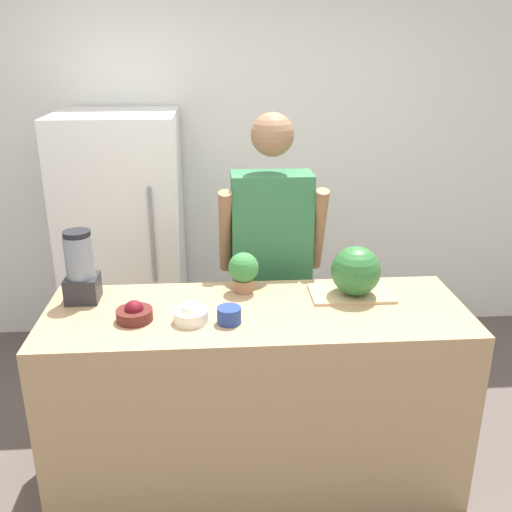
{
  "coord_description": "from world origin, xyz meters",
  "views": [
    {
      "loc": [
        -0.17,
        -2.01,
        2.06
      ],
      "look_at": [
        0.0,
        0.37,
        1.17
      ],
      "focal_mm": 40.0,
      "sensor_mm": 36.0,
      "label": 1
    }
  ],
  "objects_px": {
    "bowl_small_blue": "(229,315)",
    "blender": "(81,269)",
    "person": "(271,267)",
    "watermelon": "(356,271)",
    "bowl_cherries": "(134,313)",
    "potted_plant": "(244,270)",
    "refrigerator": "(125,242)",
    "bowl_cream": "(191,314)"
  },
  "relations": [
    {
      "from": "bowl_cream",
      "to": "bowl_small_blue",
      "type": "bearing_deg",
      "value": -7.81
    },
    {
      "from": "person",
      "to": "blender",
      "type": "relative_size",
      "value": 5.06
    },
    {
      "from": "bowl_cherries",
      "to": "watermelon",
      "type": "bearing_deg",
      "value": 10.06
    },
    {
      "from": "refrigerator",
      "to": "bowl_small_blue",
      "type": "relative_size",
      "value": 15.75
    },
    {
      "from": "blender",
      "to": "potted_plant",
      "type": "relative_size",
      "value": 1.72
    },
    {
      "from": "watermelon",
      "to": "bowl_small_blue",
      "type": "xyz_separation_m",
      "value": [
        -0.61,
        -0.23,
        -0.1
      ]
    },
    {
      "from": "bowl_cream",
      "to": "bowl_small_blue",
      "type": "height_order",
      "value": "bowl_cream"
    },
    {
      "from": "bowl_cherries",
      "to": "bowl_small_blue",
      "type": "xyz_separation_m",
      "value": [
        0.41,
        -0.05,
        0.0
      ]
    },
    {
      "from": "watermelon",
      "to": "potted_plant",
      "type": "height_order",
      "value": "watermelon"
    },
    {
      "from": "refrigerator",
      "to": "blender",
      "type": "height_order",
      "value": "refrigerator"
    },
    {
      "from": "bowl_cherries",
      "to": "bowl_cream",
      "type": "bearing_deg",
      "value": -7.16
    },
    {
      "from": "bowl_cherries",
      "to": "blender",
      "type": "distance_m",
      "value": 0.37
    },
    {
      "from": "watermelon",
      "to": "bowl_cherries",
      "type": "relative_size",
      "value": 1.47
    },
    {
      "from": "bowl_cream",
      "to": "blender",
      "type": "bearing_deg",
      "value": 153.06
    },
    {
      "from": "refrigerator",
      "to": "bowl_small_blue",
      "type": "distance_m",
      "value": 1.52
    },
    {
      "from": "refrigerator",
      "to": "blender",
      "type": "xyz_separation_m",
      "value": [
        -0.03,
        -1.09,
        0.25
      ]
    },
    {
      "from": "person",
      "to": "watermelon",
      "type": "bearing_deg",
      "value": -53.13
    },
    {
      "from": "refrigerator",
      "to": "bowl_small_blue",
      "type": "bearing_deg",
      "value": -64.7
    },
    {
      "from": "bowl_small_blue",
      "to": "watermelon",
      "type": "bearing_deg",
      "value": 21.13
    },
    {
      "from": "blender",
      "to": "bowl_cherries",
      "type": "bearing_deg",
      "value": -40.75
    },
    {
      "from": "bowl_small_blue",
      "to": "blender",
      "type": "height_order",
      "value": "blender"
    },
    {
      "from": "person",
      "to": "bowl_small_blue",
      "type": "distance_m",
      "value": 0.75
    },
    {
      "from": "refrigerator",
      "to": "blender",
      "type": "bearing_deg",
      "value": -91.6
    },
    {
      "from": "person",
      "to": "bowl_small_blue",
      "type": "xyz_separation_m",
      "value": [
        -0.25,
        -0.71,
        0.06
      ]
    },
    {
      "from": "watermelon",
      "to": "bowl_cream",
      "type": "bearing_deg",
      "value": -164.69
    },
    {
      "from": "blender",
      "to": "potted_plant",
      "type": "height_order",
      "value": "blender"
    },
    {
      "from": "watermelon",
      "to": "bowl_cherries",
      "type": "xyz_separation_m",
      "value": [
        -1.02,
        -0.18,
        -0.1
      ]
    },
    {
      "from": "blender",
      "to": "potted_plant",
      "type": "xyz_separation_m",
      "value": [
        0.76,
        0.05,
        -0.05
      ]
    },
    {
      "from": "person",
      "to": "bowl_cherries",
      "type": "distance_m",
      "value": 0.94
    },
    {
      "from": "person",
      "to": "bowl_cherries",
      "type": "bearing_deg",
      "value": -135.42
    },
    {
      "from": "watermelon",
      "to": "bowl_small_blue",
      "type": "bearing_deg",
      "value": -158.87
    },
    {
      "from": "bowl_cream",
      "to": "blender",
      "type": "xyz_separation_m",
      "value": [
        -0.51,
        0.26,
        0.12
      ]
    },
    {
      "from": "person",
      "to": "bowl_cream",
      "type": "distance_m",
      "value": 0.81
    },
    {
      "from": "person",
      "to": "blender",
      "type": "height_order",
      "value": "person"
    },
    {
      "from": "person",
      "to": "watermelon",
      "type": "height_order",
      "value": "person"
    },
    {
      "from": "refrigerator",
      "to": "bowl_cream",
      "type": "relative_size",
      "value": 11.04
    },
    {
      "from": "refrigerator",
      "to": "blender",
      "type": "distance_m",
      "value": 1.12
    },
    {
      "from": "person",
      "to": "potted_plant",
      "type": "bearing_deg",
      "value": -114.43
    },
    {
      "from": "bowl_small_blue",
      "to": "person",
      "type": "bearing_deg",
      "value": 70.44
    },
    {
      "from": "watermelon",
      "to": "bowl_cream",
      "type": "distance_m",
      "value": 0.81
    },
    {
      "from": "bowl_cream",
      "to": "blender",
      "type": "distance_m",
      "value": 0.59
    },
    {
      "from": "bowl_cherries",
      "to": "refrigerator",
      "type": "bearing_deg",
      "value": 100.16
    }
  ]
}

